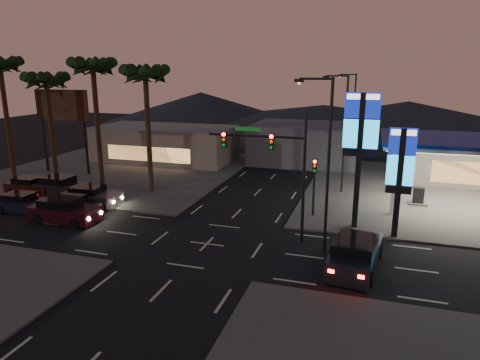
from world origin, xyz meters
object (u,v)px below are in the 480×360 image
(car_lane_a_mid, at_px, (64,211))
(car_lane_b_front, at_px, (91,197))
(car_lane_a_front, at_px, (72,205))
(car_lane_a_rear, at_px, (22,203))
(gas_station, at_px, (468,144))
(traffic_signal_mast, at_px, (276,158))
(pylon_sign_short, at_px, (400,166))
(car_lane_b_rear, at_px, (31,186))
(car_lane_b_mid, at_px, (61,187))
(suv_station, at_px, (355,254))
(pylon_sign_tall, at_px, (361,134))

(car_lane_a_mid, xyz_separation_m, car_lane_b_front, (-0.51, 3.71, -0.05))
(car_lane_a_mid, bearing_deg, car_lane_a_front, 111.11)
(car_lane_a_rear, bearing_deg, gas_station, 18.06)
(traffic_signal_mast, bearing_deg, gas_station, 39.28)
(gas_station, distance_m, car_lane_a_mid, 29.61)
(pylon_sign_short, bearing_deg, car_lane_b_rear, 177.39)
(gas_station, xyz_separation_m, car_lane_b_front, (-27.59, -7.48, -4.36))
(car_lane_b_front, xyz_separation_m, car_lane_b_mid, (-4.10, 1.56, 0.05))
(suv_station, bearing_deg, car_lane_b_mid, 164.46)
(gas_station, distance_m, suv_station, 15.23)
(pylon_sign_short, bearing_deg, car_lane_a_mid, -170.51)
(gas_station, distance_m, car_lane_b_front, 28.91)
(car_lane_b_front, bearing_deg, gas_station, 15.18)
(car_lane_a_rear, distance_m, car_lane_b_rear, 5.15)
(pylon_sign_tall, height_order, car_lane_a_rear, pylon_sign_tall)
(car_lane_a_rear, bearing_deg, car_lane_a_mid, -11.26)
(gas_station, height_order, car_lane_b_front, gas_station)
(car_lane_a_mid, height_order, car_lane_a_rear, car_lane_a_mid)
(car_lane_a_mid, height_order, car_lane_b_mid, car_lane_b_mid)
(pylon_sign_tall, relative_size, car_lane_a_front, 2.08)
(gas_station, bearing_deg, pylon_sign_tall, -139.09)
(gas_station, distance_m, pylon_sign_short, 9.02)
(pylon_sign_tall, distance_m, car_lane_a_front, 21.23)
(pylon_sign_tall, xyz_separation_m, pylon_sign_short, (2.50, -1.00, -1.74))
(car_lane_a_front, bearing_deg, traffic_signal_mast, -1.72)
(gas_station, distance_m, pylon_sign_tall, 10.01)
(car_lane_b_front, height_order, car_lane_b_rear, car_lane_b_front)
(car_lane_b_front, bearing_deg, car_lane_a_rear, -144.84)
(traffic_signal_mast, xyz_separation_m, car_lane_a_mid, (-14.83, -1.18, -4.46))
(car_lane_a_mid, relative_size, car_lane_a_rear, 1.17)
(car_lane_b_rear, bearing_deg, pylon_sign_tall, -0.74)
(car_lane_b_rear, bearing_deg, car_lane_b_front, -10.72)
(pylon_sign_short, height_order, car_lane_b_front, pylon_sign_short)
(pylon_sign_tall, relative_size, car_lane_b_rear, 2.04)
(car_lane_b_front, xyz_separation_m, suv_station, (20.41, -5.26, 0.10))
(car_lane_a_mid, bearing_deg, pylon_sign_tall, 13.48)
(gas_station, height_order, car_lane_b_mid, gas_station)
(pylon_sign_short, height_order, car_lane_b_rear, pylon_sign_short)
(gas_station, height_order, traffic_signal_mast, traffic_signal_mast)
(car_lane_a_front, bearing_deg, gas_station, 19.02)
(car_lane_a_front, distance_m, car_lane_b_rear, 7.72)
(car_lane_a_front, bearing_deg, suv_station, -8.85)
(pylon_sign_short, height_order, car_lane_a_rear, pylon_sign_short)
(car_lane_b_front, distance_m, car_lane_b_rear, 7.17)
(pylon_sign_tall, xyz_separation_m, car_lane_a_mid, (-19.57, -4.69, -5.63))
(car_lane_b_front, bearing_deg, car_lane_b_rear, 169.28)
(pylon_sign_tall, distance_m, car_lane_b_front, 20.89)
(car_lane_a_rear, bearing_deg, car_lane_a_front, 10.89)
(traffic_signal_mast, distance_m, car_lane_b_front, 16.19)
(gas_station, bearing_deg, car_lane_a_front, -160.98)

